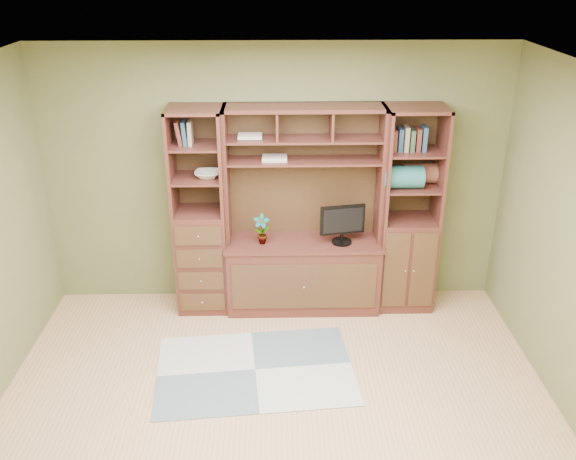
{
  "coord_description": "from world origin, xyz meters",
  "views": [
    {
      "loc": [
        0.01,
        -3.65,
        3.32
      ],
      "look_at": [
        0.11,
        1.2,
        1.1
      ],
      "focal_mm": 38.0,
      "sensor_mm": 36.0,
      "label": 1
    }
  ],
  "objects_px": {
    "right_tower": "(409,211)",
    "left_tower": "(200,213)",
    "monitor": "(343,217)",
    "center_hutch": "(304,214)"
  },
  "relations": [
    {
      "from": "center_hutch",
      "to": "left_tower",
      "type": "bearing_deg",
      "value": 177.71
    },
    {
      "from": "monitor",
      "to": "left_tower",
      "type": "bearing_deg",
      "value": 166.2
    },
    {
      "from": "left_tower",
      "to": "right_tower",
      "type": "xyz_separation_m",
      "value": [
        2.02,
        0.0,
        0.0
      ]
    },
    {
      "from": "center_hutch",
      "to": "monitor",
      "type": "distance_m",
      "value": 0.37
    },
    {
      "from": "right_tower",
      "to": "monitor",
      "type": "distance_m",
      "value": 0.66
    },
    {
      "from": "right_tower",
      "to": "left_tower",
      "type": "bearing_deg",
      "value": 180.0
    },
    {
      "from": "right_tower",
      "to": "monitor",
      "type": "xyz_separation_m",
      "value": [
        -0.65,
        -0.07,
        -0.03
      ]
    },
    {
      "from": "left_tower",
      "to": "right_tower",
      "type": "height_order",
      "value": "same"
    },
    {
      "from": "right_tower",
      "to": "monitor",
      "type": "bearing_deg",
      "value": -173.44
    },
    {
      "from": "center_hutch",
      "to": "right_tower",
      "type": "xyz_separation_m",
      "value": [
        1.02,
        0.04,
        0.0
      ]
    }
  ]
}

